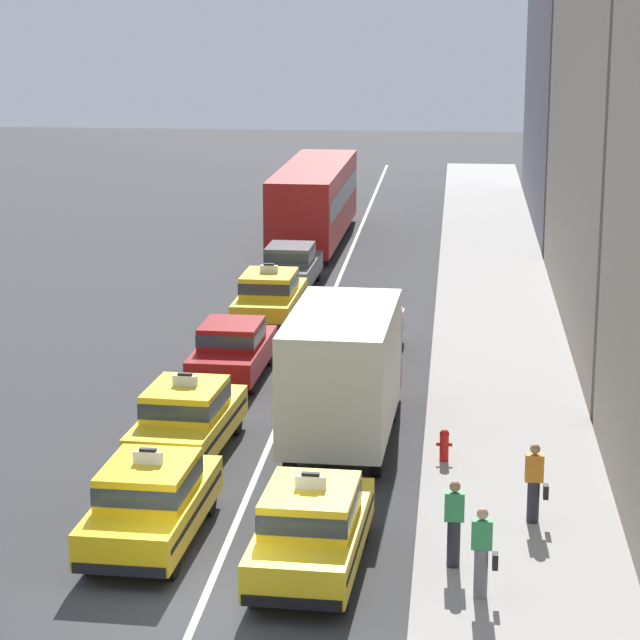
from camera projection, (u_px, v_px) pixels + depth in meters
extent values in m
plane|color=#353538|center=(202.00, 604.00, 23.60)|extent=(160.00, 160.00, 0.00)
cube|color=silver|center=(319.00, 326.00, 42.92)|extent=(0.14, 80.00, 0.01)
cube|color=#9E9993|center=(503.00, 372.00, 37.52)|extent=(4.00, 90.00, 0.15)
cylinder|color=black|center=(137.00, 496.00, 27.71)|extent=(0.27, 0.65, 0.64)
cylinder|color=black|center=(208.00, 500.00, 27.50)|extent=(0.27, 0.65, 0.64)
cylinder|color=black|center=(91.00, 557.00, 24.77)|extent=(0.27, 0.65, 0.64)
cylinder|color=black|center=(170.00, 561.00, 24.56)|extent=(0.27, 0.65, 0.64)
cube|color=yellow|center=(152.00, 510.00, 26.05)|extent=(1.99, 4.57, 0.70)
cube|color=black|center=(152.00, 507.00, 26.04)|extent=(1.99, 4.21, 0.10)
cube|color=yellow|center=(149.00, 479.00, 25.75)|extent=(1.69, 2.16, 0.64)
cube|color=#2D3842|center=(149.00, 479.00, 25.75)|extent=(1.71, 2.19, 0.35)
cube|color=white|center=(148.00, 457.00, 25.64)|extent=(0.56, 0.14, 0.24)
cube|color=black|center=(148.00, 450.00, 25.61)|extent=(0.32, 0.12, 0.06)
cube|color=black|center=(180.00, 482.00, 28.24)|extent=(1.71, 0.21, 0.20)
cube|color=black|center=(120.00, 569.00, 23.99)|extent=(1.71, 0.21, 0.20)
cylinder|color=black|center=(175.00, 418.00, 32.72)|extent=(0.28, 0.65, 0.64)
cylinder|color=black|center=(235.00, 421.00, 32.48)|extent=(0.28, 0.65, 0.64)
cylinder|color=black|center=(138.00, 461.00, 29.78)|extent=(0.28, 0.65, 0.64)
cylinder|color=black|center=(203.00, 464.00, 29.55)|extent=(0.28, 0.65, 0.64)
cube|color=yellow|center=(188.00, 426.00, 31.05)|extent=(2.08, 4.61, 0.70)
cube|color=black|center=(188.00, 423.00, 31.04)|extent=(2.08, 4.25, 0.10)
cube|color=yellow|center=(186.00, 399.00, 30.74)|extent=(1.73, 2.20, 0.64)
cube|color=#2D3842|center=(186.00, 399.00, 30.74)|extent=(1.75, 2.22, 0.35)
cube|color=white|center=(185.00, 381.00, 30.64)|extent=(0.57, 0.16, 0.24)
cube|color=black|center=(185.00, 374.00, 30.60)|extent=(0.33, 0.13, 0.06)
cube|color=black|center=(211.00, 407.00, 33.22)|extent=(1.72, 0.25, 0.20)
cube|color=black|center=(162.00, 469.00, 28.99)|extent=(1.72, 0.25, 0.20)
cylinder|color=black|center=(217.00, 352.00, 38.61)|extent=(0.26, 0.65, 0.64)
cylinder|color=black|center=(268.00, 354.00, 38.42)|extent=(0.26, 0.65, 0.64)
cylinder|color=black|center=(196.00, 380.00, 35.87)|extent=(0.26, 0.65, 0.64)
cylinder|color=black|center=(250.00, 382.00, 35.69)|extent=(0.26, 0.65, 0.64)
cube|color=maroon|center=(233.00, 355.00, 37.07)|extent=(1.88, 4.35, 0.66)
cube|color=maroon|center=(232.00, 333.00, 36.82)|extent=(1.61, 1.94, 0.60)
cube|color=#2D3842|center=(232.00, 333.00, 36.82)|extent=(1.63, 1.96, 0.33)
cylinder|color=black|center=(255.00, 302.00, 44.79)|extent=(0.25, 0.64, 0.64)
cylinder|color=black|center=(300.00, 303.00, 44.62)|extent=(0.25, 0.64, 0.64)
cylinder|color=black|center=(239.00, 324.00, 41.84)|extent=(0.25, 0.64, 0.64)
cylinder|color=black|center=(286.00, 325.00, 41.67)|extent=(0.25, 0.64, 0.64)
cube|color=yellow|center=(270.00, 302.00, 43.15)|extent=(1.89, 4.54, 0.70)
cube|color=black|center=(270.00, 301.00, 43.13)|extent=(1.90, 4.18, 0.10)
cube|color=yellow|center=(269.00, 283.00, 42.84)|extent=(1.64, 2.13, 0.64)
cube|color=#2D3842|center=(269.00, 283.00, 42.84)|extent=(1.66, 2.15, 0.35)
cube|color=white|center=(269.00, 269.00, 42.74)|extent=(0.56, 0.13, 0.24)
cube|color=black|center=(269.00, 264.00, 42.70)|extent=(0.32, 0.12, 0.06)
cube|color=black|center=(280.00, 295.00, 45.34)|extent=(1.71, 0.17, 0.20)
cube|color=black|center=(259.00, 327.00, 41.08)|extent=(1.71, 0.17, 0.20)
cylinder|color=black|center=(277.00, 271.00, 49.63)|extent=(0.26, 0.65, 0.64)
cylinder|color=black|center=(316.00, 272.00, 49.45)|extent=(0.26, 0.65, 0.64)
cylinder|color=black|center=(264.00, 288.00, 46.89)|extent=(0.26, 0.65, 0.64)
cylinder|color=black|center=(305.00, 289.00, 46.71)|extent=(0.26, 0.65, 0.64)
cube|color=#4C5156|center=(291.00, 271.00, 48.09)|extent=(1.88, 4.35, 0.66)
cube|color=#4C5156|center=(290.00, 254.00, 47.85)|extent=(1.61, 1.94, 0.60)
cube|color=#2D3842|center=(290.00, 254.00, 47.85)|extent=(1.63, 1.96, 0.33)
cylinder|color=black|center=(301.00, 220.00, 60.35)|extent=(0.25, 0.64, 0.64)
cylinder|color=black|center=(346.00, 221.00, 60.12)|extent=(0.25, 0.64, 0.64)
cylinder|color=black|center=(279.00, 249.00, 53.87)|extent=(0.25, 0.64, 0.64)
cylinder|color=black|center=(329.00, 250.00, 53.64)|extent=(0.25, 0.64, 0.64)
cube|color=#B21E19|center=(314.00, 200.00, 56.65)|extent=(2.70, 11.24, 2.90)
cube|color=#2D3842|center=(314.00, 194.00, 56.59)|extent=(2.71, 10.79, 0.84)
cube|color=black|center=(329.00, 155.00, 61.71)|extent=(2.13, 0.12, 0.36)
cylinder|color=black|center=(286.00, 521.00, 26.44)|extent=(0.27, 0.65, 0.64)
cylinder|color=black|center=(362.00, 525.00, 26.23)|extent=(0.27, 0.65, 0.64)
cylinder|color=black|center=(256.00, 588.00, 23.50)|extent=(0.27, 0.65, 0.64)
cylinder|color=black|center=(341.00, 593.00, 23.29)|extent=(0.27, 0.65, 0.64)
cube|color=yellow|center=(312.00, 537.00, 24.78)|extent=(2.00, 4.58, 0.70)
cube|color=black|center=(312.00, 534.00, 24.77)|extent=(2.01, 4.22, 0.10)
cube|color=yellow|center=(311.00, 505.00, 24.48)|extent=(1.69, 2.17, 0.64)
cube|color=#2D3842|center=(311.00, 505.00, 24.48)|extent=(1.71, 2.19, 0.35)
cube|color=white|center=(311.00, 482.00, 24.37)|extent=(0.56, 0.15, 0.24)
cube|color=black|center=(311.00, 474.00, 24.33)|extent=(0.32, 0.12, 0.06)
cube|color=black|center=(329.00, 505.00, 26.96)|extent=(1.71, 0.22, 0.20)
cube|color=black|center=(292.00, 602.00, 22.71)|extent=(1.71, 0.22, 0.20)
cylinder|color=black|center=(314.00, 406.00, 33.70)|extent=(0.26, 0.65, 0.64)
cylinder|color=black|center=(391.00, 409.00, 33.45)|extent=(0.26, 0.65, 0.64)
cylinder|color=black|center=(290.00, 458.00, 29.95)|extent=(0.26, 0.65, 0.64)
cylinder|color=black|center=(376.00, 462.00, 29.70)|extent=(0.26, 0.65, 0.64)
cube|color=maroon|center=(357.00, 356.00, 34.27)|extent=(2.17, 2.27, 2.10)
cube|color=#2D3842|center=(362.00, 334.00, 35.23)|extent=(1.93, 0.12, 0.76)
cube|color=beige|center=(342.00, 370.00, 31.00)|extent=(2.47, 5.27, 2.70)
cylinder|color=black|center=(349.00, 333.00, 40.72)|extent=(0.28, 0.65, 0.64)
cylinder|color=black|center=(397.00, 335.00, 40.50)|extent=(0.28, 0.65, 0.64)
cylinder|color=black|center=(335.00, 358.00, 38.00)|extent=(0.28, 0.65, 0.64)
cylinder|color=black|center=(386.00, 360.00, 37.78)|extent=(0.28, 0.65, 0.64)
cube|color=silver|center=(367.00, 335.00, 39.17)|extent=(2.00, 4.39, 0.66)
cube|color=silver|center=(367.00, 315.00, 38.93)|extent=(1.66, 1.98, 0.60)
cube|color=#2D3842|center=(367.00, 315.00, 38.93)|extent=(1.68, 2.01, 0.33)
cylinder|color=slate|center=(481.00, 573.00, 23.43)|extent=(0.24, 0.24, 0.90)
cube|color=#338C4C|center=(482.00, 534.00, 23.26)|extent=(0.36, 0.22, 0.52)
sphere|color=tan|center=(483.00, 514.00, 23.17)|extent=(0.20, 0.20, 0.20)
cube|color=black|center=(495.00, 561.00, 23.35)|extent=(0.10, 0.20, 0.28)
cylinder|color=#23232D|center=(454.00, 543.00, 24.68)|extent=(0.24, 0.24, 0.89)
cube|color=#338C4C|center=(454.00, 506.00, 24.51)|extent=(0.36, 0.22, 0.54)
sphere|color=#9E7051|center=(455.00, 486.00, 24.42)|extent=(0.20, 0.20, 0.20)
cylinder|color=#23232D|center=(533.00, 501.00, 26.73)|extent=(0.24, 0.24, 0.85)
cube|color=orange|center=(534.00, 468.00, 26.56)|extent=(0.36, 0.22, 0.55)
sphere|color=#9E7051|center=(535.00, 449.00, 26.47)|extent=(0.20, 0.20, 0.20)
cube|color=black|center=(546.00, 492.00, 26.66)|extent=(0.10, 0.20, 0.28)
cylinder|color=red|center=(444.00, 448.00, 30.22)|extent=(0.20, 0.20, 0.60)
sphere|color=red|center=(444.00, 434.00, 30.14)|extent=(0.22, 0.22, 0.22)
cylinder|color=red|center=(438.00, 444.00, 30.21)|extent=(0.10, 0.08, 0.08)
cylinder|color=red|center=(450.00, 445.00, 30.18)|extent=(0.10, 0.08, 0.08)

